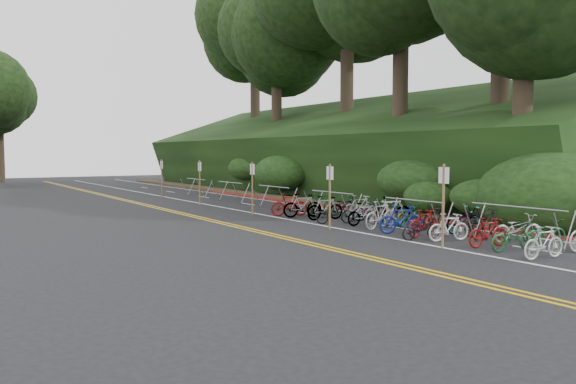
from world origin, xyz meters
The scene contains 11 objects.
ground centered at (0.00, 0.00, 0.00)m, with size 120.00×120.00×0.00m, color black.
road_markings centered at (0.63, 10.10, 0.00)m, with size 7.47×80.00×0.01m.
red_curb centered at (5.70, 12.00, 0.05)m, with size 0.25×28.00×0.10m, color maroon.
embankment centered at (12.96, 19.04, 2.57)m, with size 14.30×48.14×9.11m.
tree_cluster centered at (9.76, 22.03, 13.15)m, with size 34.00×55.34×21.18m.
bike_rack_front centered at (3.40, -1.08, 0.91)m, with size 1.17×3.41×1.23m.
bike_racks_rest centered at (3.00, 13.00, 0.85)m, with size 1.14×23.00×1.17m.
signpost_near centered at (0.98, -0.22, 1.47)m, with size 0.08×0.40×2.58m.
signposts_rest centered at (0.60, 14.00, 1.43)m, with size 0.08×18.40×2.50m.
bike_front centered at (1.56, 1.22, 0.39)m, with size 1.47×0.51×0.77m, color black.
bike_valet centered at (3.07, 3.55, 0.49)m, with size 3.31×14.38×1.10m.
Camera 1 is at (-12.31, -11.97, 2.91)m, focal length 35.00 mm.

